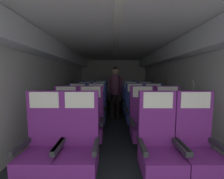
# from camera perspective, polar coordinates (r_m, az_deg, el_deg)

# --- Properties ---
(ground) EXTENTS (3.62, 7.70, 0.02)m
(ground) POSITION_cam_1_polar(r_m,az_deg,el_deg) (4.15, 1.17, -13.61)
(ground) COLOR #23282D
(fuselage_shell) EXTENTS (3.50, 7.35, 2.20)m
(fuselage_shell) POSITION_cam_1_polar(r_m,az_deg,el_deg) (4.19, 1.15, 8.96)
(fuselage_shell) COLOR silver
(fuselage_shell) RESTS_ON ground
(seat_a_left_window) EXTENTS (0.48, 0.47, 1.16)m
(seat_a_left_window) POSITION_cam_1_polar(r_m,az_deg,el_deg) (2.07, -25.69, -19.84)
(seat_a_left_window) COLOR #38383D
(seat_a_left_window) RESTS_ON ground
(seat_a_left_aisle) EXTENTS (0.48, 0.47, 1.16)m
(seat_a_left_aisle) POSITION_cam_1_polar(r_m,az_deg,el_deg) (1.93, -12.98, -21.37)
(seat_a_left_aisle) COLOR #38383D
(seat_a_left_aisle) RESTS_ON ground
(seat_a_right_aisle) EXTENTS (0.48, 0.47, 1.16)m
(seat_a_right_aisle) POSITION_cam_1_polar(r_m,az_deg,el_deg) (2.15, 30.51, -19.11)
(seat_a_right_aisle) COLOR #38383D
(seat_a_right_aisle) RESTS_ON ground
(seat_a_right_window) EXTENTS (0.48, 0.47, 1.16)m
(seat_a_right_window) POSITION_cam_1_polar(r_m,az_deg,el_deg) (1.97, 17.95, -21.03)
(seat_a_right_window) COLOR #38383D
(seat_a_right_window) RESTS_ON ground
(seat_b_left_window) EXTENTS (0.48, 0.47, 1.16)m
(seat_b_left_window) POSITION_cam_1_polar(r_m,az_deg,el_deg) (2.84, -17.95, -12.56)
(seat_b_left_window) COLOR #38383D
(seat_b_left_window) RESTS_ON ground
(seat_b_left_aisle) EXTENTS (0.48, 0.47, 1.16)m
(seat_b_left_aisle) POSITION_cam_1_polar(r_m,az_deg,el_deg) (2.74, -8.58, -13.02)
(seat_b_left_aisle) COLOR #38383D
(seat_b_left_aisle) RESTS_ON ground
(seat_b_right_aisle) EXTENTS (0.48, 0.47, 1.16)m
(seat_b_right_aisle) POSITION_cam_1_polar(r_m,az_deg,el_deg) (2.91, 21.25, -12.27)
(seat_b_right_aisle) COLOR #38383D
(seat_b_right_aisle) RESTS_ON ground
(seat_b_right_window) EXTENTS (0.48, 0.47, 1.16)m
(seat_b_right_window) POSITION_cam_1_polar(r_m,az_deg,el_deg) (2.79, 12.04, -12.77)
(seat_b_right_window) COLOR #38383D
(seat_b_right_window) RESTS_ON ground
(seat_c_left_window) EXTENTS (0.48, 0.47, 1.16)m
(seat_c_left_window) POSITION_cam_1_polar(r_m,az_deg,el_deg) (3.69, -13.52, -8.25)
(seat_c_left_window) COLOR #38383D
(seat_c_left_window) RESTS_ON ground
(seat_c_left_aisle) EXTENTS (0.48, 0.47, 1.16)m
(seat_c_left_aisle) POSITION_cam_1_polar(r_m,az_deg,el_deg) (3.63, -6.41, -8.39)
(seat_c_left_aisle) COLOR #38383D
(seat_c_left_aisle) RESTS_ON ground
(seat_c_right_aisle) EXTENTS (0.48, 0.47, 1.16)m
(seat_c_right_aisle) POSITION_cam_1_polar(r_m,az_deg,el_deg) (3.74, 16.02, -8.13)
(seat_c_right_aisle) COLOR #38383D
(seat_c_right_aisle) RESTS_ON ground
(seat_c_right_window) EXTENTS (0.48, 0.47, 1.16)m
(seat_c_right_window) POSITION_cam_1_polar(r_m,az_deg,el_deg) (3.65, 9.06, -8.35)
(seat_c_right_window) COLOR #38383D
(seat_c_right_window) RESTS_ON ground
(seat_d_left_window) EXTENTS (0.48, 0.47, 1.16)m
(seat_d_left_window) POSITION_cam_1_polar(r_m,az_deg,el_deg) (4.56, -10.91, -5.56)
(seat_d_left_window) COLOR #38383D
(seat_d_left_window) RESTS_ON ground
(seat_d_left_aisle) EXTENTS (0.48, 0.47, 1.16)m
(seat_d_left_aisle) POSITION_cam_1_polar(r_m,az_deg,el_deg) (4.49, -5.28, -5.65)
(seat_d_left_aisle) COLOR #38383D
(seat_d_left_aisle) RESTS_ON ground
(seat_d_right_aisle) EXTENTS (0.48, 0.47, 1.16)m
(seat_d_right_aisle) POSITION_cam_1_polar(r_m,az_deg,el_deg) (4.61, 12.97, -5.50)
(seat_d_right_aisle) COLOR #38383D
(seat_d_right_aisle) RESTS_ON ground
(seat_d_right_window) EXTENTS (0.48, 0.47, 1.16)m
(seat_d_right_window) POSITION_cam_1_polar(r_m,az_deg,el_deg) (4.52, 7.33, -5.62)
(seat_d_right_window) COLOR #38383D
(seat_d_right_window) RESTS_ON ground
(seat_e_left_window) EXTENTS (0.48, 0.47, 1.16)m
(seat_e_left_window) POSITION_cam_1_polar(r_m,az_deg,el_deg) (5.44, -9.11, -3.74)
(seat_e_left_window) COLOR #38383D
(seat_e_left_window) RESTS_ON ground
(seat_e_left_aisle) EXTENTS (0.48, 0.47, 1.16)m
(seat_e_left_aisle) POSITION_cam_1_polar(r_m,az_deg,el_deg) (5.40, -4.44, -3.75)
(seat_e_left_aisle) COLOR #38383D
(seat_e_left_aisle) RESTS_ON ground
(seat_e_right_aisle) EXTENTS (0.48, 0.47, 1.16)m
(seat_e_right_aisle) POSITION_cam_1_polar(r_m,az_deg,el_deg) (5.46, 10.78, -3.73)
(seat_e_right_aisle) COLOR #38383D
(seat_e_right_aisle) RESTS_ON ground
(seat_e_right_window) EXTENTS (0.48, 0.47, 1.16)m
(seat_e_right_window) POSITION_cam_1_polar(r_m,az_deg,el_deg) (5.41, 6.10, -3.74)
(seat_e_right_window) COLOR #38383D
(seat_e_right_window) RESTS_ON ground
(flight_attendant) EXTENTS (0.43, 0.28, 1.62)m
(flight_attendant) POSITION_cam_1_polar(r_m,az_deg,el_deg) (4.46, 1.23, 1.02)
(flight_attendant) COLOR black
(flight_attendant) RESTS_ON ground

